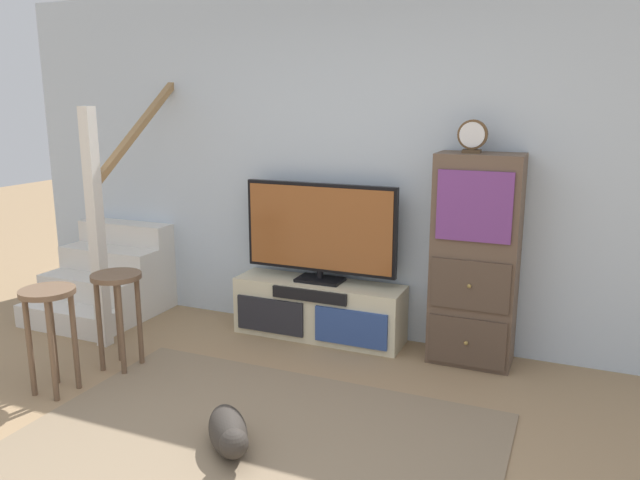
% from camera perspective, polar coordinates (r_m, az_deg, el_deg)
% --- Properties ---
extents(back_wall, '(6.40, 0.12, 2.70)m').
position_cam_1_polar(back_wall, '(4.80, 4.46, 6.85)').
color(back_wall, silver).
rests_on(back_wall, ground_plane).
extents(area_rug, '(2.60, 1.80, 0.01)m').
position_cam_1_polar(area_rug, '(3.58, -6.08, -18.18)').
color(area_rug, '#847056').
rests_on(area_rug, ground_plane).
extents(media_console, '(1.35, 0.38, 0.45)m').
position_cam_1_polar(media_console, '(4.91, -0.12, -6.44)').
color(media_console, beige).
rests_on(media_console, ground_plane).
extents(television, '(1.23, 0.22, 0.77)m').
position_cam_1_polar(television, '(4.76, -0.01, 0.93)').
color(television, black).
rests_on(television, media_console).
extents(side_cabinet, '(0.58, 0.38, 1.49)m').
position_cam_1_polar(side_cabinet, '(4.45, 14.08, -1.89)').
color(side_cabinet, brown).
rests_on(side_cabinet, ground_plane).
extents(desk_clock, '(0.20, 0.08, 0.22)m').
position_cam_1_polar(desk_clock, '(4.32, 13.86, 9.25)').
color(desk_clock, '#4C3823').
rests_on(desk_clock, side_cabinet).
extents(staircase, '(1.00, 1.36, 2.20)m').
position_cam_1_polar(staircase, '(5.88, -17.69, -2.34)').
color(staircase, silver).
rests_on(staircase, ground_plane).
extents(bar_stool_near, '(0.34, 0.34, 0.69)m').
position_cam_1_polar(bar_stool_near, '(4.28, -23.63, -6.40)').
color(bar_stool_near, brown).
rests_on(bar_stool_near, ground_plane).
extents(bar_stool_far, '(0.34, 0.34, 0.69)m').
position_cam_1_polar(bar_stool_far, '(4.50, -18.12, -5.10)').
color(bar_stool_far, brown).
rests_on(bar_stool_far, ground_plane).
extents(dog, '(0.44, 0.47, 0.23)m').
position_cam_1_polar(dog, '(3.48, -8.41, -17.12)').
color(dog, '#332D28').
rests_on(dog, ground_plane).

